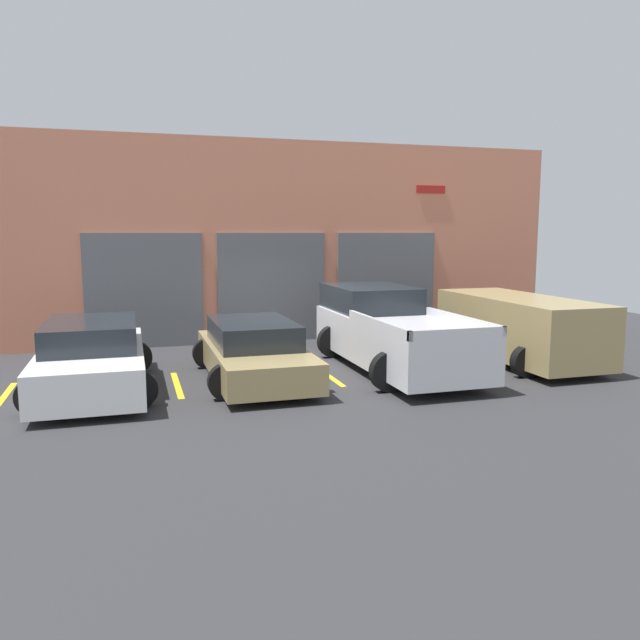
{
  "coord_description": "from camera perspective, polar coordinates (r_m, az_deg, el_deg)",
  "views": [
    {
      "loc": [
        -3.89,
        -13.67,
        2.99
      ],
      "look_at": [
        0.0,
        -0.88,
        1.1
      ],
      "focal_mm": 35.0,
      "sensor_mm": 36.0,
      "label": 1
    }
  ],
  "objects": [
    {
      "name": "ground_plane",
      "position": [
        14.53,
        -1.02,
        -3.83
      ],
      "size": [
        28.0,
        28.0,
        0.0
      ],
      "primitive_type": "plane",
      "color": "#2D2D30"
    },
    {
      "name": "shophouse_building",
      "position": [
        17.4,
        -4.05,
        7.01
      ],
      "size": [
        16.48,
        0.68,
        5.45
      ],
      "color": "#D17A5B",
      "rests_on": "ground"
    },
    {
      "name": "pickup_truck",
      "position": [
        13.87,
        6.41,
        -1.02
      ],
      "size": [
        2.47,
        5.49,
        1.72
      ],
      "color": "silver",
      "rests_on": "ground"
    },
    {
      "name": "sedan_white",
      "position": [
        12.57,
        -20.11,
        -3.28
      ],
      "size": [
        2.28,
        4.6,
        1.33
      ],
      "color": "white",
      "rests_on": "ground"
    },
    {
      "name": "sedan_side",
      "position": [
        15.12,
        17.68,
        -0.58
      ],
      "size": [
        2.21,
        4.63,
        1.51
      ],
      "color": "#9E8956",
      "rests_on": "ground"
    },
    {
      "name": "van_right",
      "position": [
        12.77,
        -6.06,
        -2.91
      ],
      "size": [
        2.22,
        4.48,
        1.2
      ],
      "color": "#9E8956",
      "rests_on": "ground"
    },
    {
      "name": "parking_stripe_far_left",
      "position": [
        12.86,
        -26.93,
        -6.27
      ],
      "size": [
        0.12,
        2.2,
        0.01
      ],
      "primitive_type": "cube",
      "color": "gold",
      "rests_on": "ground"
    },
    {
      "name": "parking_stripe_left",
      "position": [
        12.67,
        -12.93,
        -5.79
      ],
      "size": [
        0.12,
        2.2,
        0.01
      ],
      "primitive_type": "cube",
      "color": "gold",
      "rests_on": "ground"
    },
    {
      "name": "parking_stripe_centre",
      "position": [
        13.23,
        0.63,
        -5.0
      ],
      "size": [
        0.12,
        2.2,
        0.01
      ],
      "primitive_type": "cube",
      "color": "gold",
      "rests_on": "ground"
    },
    {
      "name": "parking_stripe_right",
      "position": [
        14.45,
        12.47,
        -4.07
      ],
      "size": [
        0.12,
        2.2,
        0.01
      ],
      "primitive_type": "cube",
      "color": "gold",
      "rests_on": "ground"
    },
    {
      "name": "parking_stripe_far_right",
      "position": [
        16.18,
        22.11,
        -3.19
      ],
      "size": [
        0.12,
        2.2,
        0.01
      ],
      "primitive_type": "cube",
      "color": "gold",
      "rests_on": "ground"
    }
  ]
}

